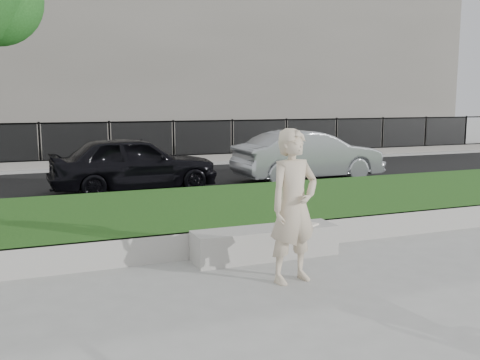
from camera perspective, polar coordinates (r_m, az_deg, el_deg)
name	(u,v)px	position (r m, az deg, el deg)	size (l,w,h in m)	color
ground	(286,272)	(7.35, 4.89, -9.74)	(90.00, 90.00, 0.00)	gray
grass_bank	(214,214)	(9.98, -2.82, -3.64)	(34.00, 4.00, 0.40)	#0E3911
grass_kerb	(255,239)	(8.19, 1.64, -6.32)	(34.00, 0.08, 0.40)	#9C9A92
street	(151,182)	(15.23, -9.52, -0.21)	(34.00, 7.00, 0.04)	black
far_pavement	(124,163)	(19.62, -12.32, 1.76)	(34.00, 3.00, 0.12)	gray
iron_fence	(128,152)	(18.58, -11.85, 2.91)	(32.00, 0.30, 1.50)	slate
building_facade	(95,42)	(26.56, -15.23, 14.06)	(34.00, 10.00, 10.00)	#666259
stone_bench	(265,243)	(7.91, 2.73, -6.71)	(2.17, 0.54, 0.44)	#9C9A92
man	(293,206)	(6.76, 5.72, -2.80)	(0.71, 0.47, 1.95)	beige
book	(310,225)	(8.08, 7.50, -4.74)	(0.23, 0.17, 0.03)	white
car_dark	(134,163)	(13.61, -11.23, 1.78)	(1.66, 4.12, 1.40)	black
car_silver	(309,156)	(15.29, 7.34, 2.61)	(1.49, 4.27, 1.41)	gray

